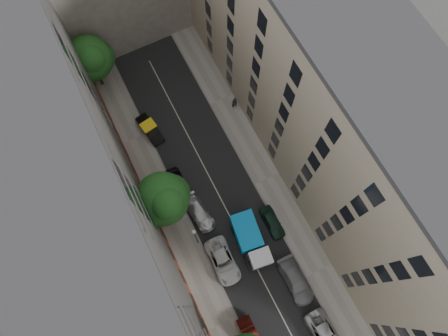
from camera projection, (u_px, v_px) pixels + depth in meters
ground at (222, 201)px, 43.12m from camera, size 120.00×120.00×0.00m
road_surface at (222, 201)px, 43.11m from camera, size 8.00×44.00×0.02m
sidewalk_left at (176, 224)px, 42.24m from camera, size 3.00×44.00×0.15m
sidewalk_right at (267, 179)px, 43.85m from camera, size 3.00×44.00×0.15m
building_left at (99, 230)px, 32.05m from camera, size 8.00×44.00×20.00m
building_right at (332, 119)px, 35.27m from camera, size 8.00×44.00×20.00m
tarp_truck at (250, 239)px, 40.32m from camera, size 2.95×5.97×2.64m
car_left_2 at (223, 261)px, 40.36m from camera, size 2.50×5.13×1.40m
car_left_3 at (199, 213)px, 42.02m from camera, size 2.36×4.73×1.32m
car_left_4 at (178, 187)px, 42.88m from camera, size 2.04×4.44×1.47m
car_left_5 at (150, 129)px, 45.14m from camera, size 2.07×4.22×1.33m
car_right_0 at (325, 335)px, 38.12m from camera, size 2.31×4.93×1.37m
car_right_1 at (296, 281)px, 39.70m from camera, size 2.14×5.11×1.47m
car_right_2 at (272, 222)px, 41.71m from camera, size 1.55×3.76×1.28m
tree_mid at (164, 200)px, 37.07m from camera, size 5.38×5.11×8.67m
tree_far at (91, 60)px, 42.99m from camera, size 5.28×5.00×7.59m
lamp_post at (195, 236)px, 37.77m from camera, size 0.36×0.36×6.46m
pedestrian at (234, 103)px, 45.76m from camera, size 0.70×0.47×1.89m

